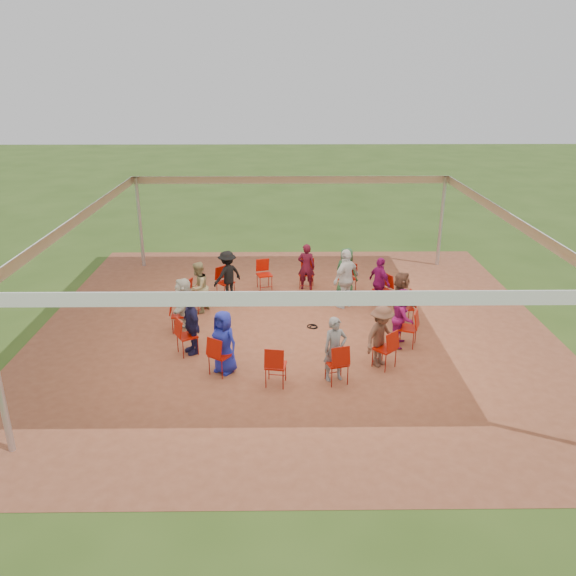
{
  "coord_description": "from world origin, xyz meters",
  "views": [
    {
      "loc": [
        -0.3,
        -13.14,
        6.12
      ],
      "look_at": [
        -0.15,
        0.3,
        0.97
      ],
      "focal_mm": 35.0,
      "sensor_mm": 36.0,
      "label": 1
    }
  ],
  "objects_px": {
    "chair_8": "(187,336)",
    "person_seated_0": "(401,298)",
    "chair_9": "(221,355)",
    "chair_13": "(407,328)",
    "chair_7": "(180,315)",
    "chair_1": "(382,290)",
    "person_seated_7": "(191,325)",
    "person_seated_3": "(306,267)",
    "laptop": "(395,300)",
    "standing_person": "(346,279)",
    "person_seated_9": "(335,349)",
    "chair_10": "(276,365)",
    "chair_11": "(337,363)",
    "chair_3": "(307,274)",
    "chair_12": "(385,349)",
    "person_seated_2": "(346,272)",
    "person_seated_6": "(184,305)",
    "person_seated_1": "(380,282)",
    "person_seated_10": "(381,336)",
    "chair_4": "(264,275)",
    "chair_0": "(405,308)",
    "person_seated_11": "(403,317)",
    "chair_6": "(195,296)",
    "person_seated_8": "(224,342)",
    "chair_5": "(225,282)",
    "person_seated_4": "(228,275)",
    "chair_2": "(348,279)",
    "cable_coil": "(313,327)",
    "person_seated_5": "(198,288)"
  },
  "relations": [
    {
      "from": "chair_3",
      "to": "chair_12",
      "type": "bearing_deg",
      "value": 115.71
    },
    {
      "from": "person_seated_2",
      "to": "person_seated_6",
      "type": "relative_size",
      "value": 1.0
    },
    {
      "from": "chair_12",
      "to": "chair_0",
      "type": "bearing_deg",
      "value": 25.71
    },
    {
      "from": "chair_12",
      "to": "person_seated_0",
      "type": "height_order",
      "value": "person_seated_0"
    },
    {
      "from": "chair_9",
      "to": "laptop",
      "type": "bearing_deg",
      "value": 65.69
    },
    {
      "from": "chair_8",
      "to": "standing_person",
      "type": "relative_size",
      "value": 0.54
    },
    {
      "from": "chair_0",
      "to": "chair_8",
      "type": "height_order",
      "value": "same"
    },
    {
      "from": "chair_6",
      "to": "person_seated_7",
      "type": "relative_size",
      "value": 0.63
    },
    {
      "from": "chair_6",
      "to": "person_seated_8",
      "type": "distance_m",
      "value": 3.53
    },
    {
      "from": "chair_7",
      "to": "person_seated_8",
      "type": "relative_size",
      "value": 0.63
    },
    {
      "from": "chair_0",
      "to": "chair_1",
      "type": "relative_size",
      "value": 1.0
    },
    {
      "from": "chair_3",
      "to": "person_seated_0",
      "type": "bearing_deg",
      "value": 139.9
    },
    {
      "from": "person_seated_9",
      "to": "standing_person",
      "type": "bearing_deg",
      "value": 63.72
    },
    {
      "from": "person_seated_0",
      "to": "person_seated_3",
      "type": "distance_m",
      "value": 3.44
    },
    {
      "from": "person_seated_0",
      "to": "person_seated_2",
      "type": "distance_m",
      "value": 2.39
    },
    {
      "from": "chair_0",
      "to": "chair_3",
      "type": "relative_size",
      "value": 1.0
    },
    {
      "from": "chair_5",
      "to": "person_seated_6",
      "type": "height_order",
      "value": "person_seated_6"
    },
    {
      "from": "laptop",
      "to": "chair_9",
      "type": "bearing_deg",
      "value": 117.12
    },
    {
      "from": "chair_13",
      "to": "person_seated_1",
      "type": "relative_size",
      "value": 0.63
    },
    {
      "from": "person_seated_9",
      "to": "chair_3",
      "type": "bearing_deg",
      "value": 76.86
    },
    {
      "from": "person_seated_7",
      "to": "person_seated_9",
      "type": "bearing_deg",
      "value": 38.57
    },
    {
      "from": "chair_9",
      "to": "chair_13",
      "type": "bearing_deg",
      "value": 51.43
    },
    {
      "from": "chair_8",
      "to": "person_seated_0",
      "type": "height_order",
      "value": "person_seated_0"
    },
    {
      "from": "chair_0",
      "to": "person_seated_0",
      "type": "relative_size",
      "value": 0.63
    },
    {
      "from": "chair_0",
      "to": "person_seated_1",
      "type": "distance_m",
      "value": 1.29
    },
    {
      "from": "person_seated_3",
      "to": "chair_0",
      "type": "bearing_deg",
      "value": 142.96
    },
    {
      "from": "chair_8",
      "to": "chair_5",
      "type": "bearing_deg",
      "value": 141.43
    },
    {
      "from": "chair_9",
      "to": "person_seated_2",
      "type": "relative_size",
      "value": 0.63
    },
    {
      "from": "chair_3",
      "to": "chair_6",
      "type": "relative_size",
      "value": 1.0
    },
    {
      "from": "person_seated_2",
      "to": "person_seated_8",
      "type": "relative_size",
      "value": 1.0
    },
    {
      "from": "chair_10",
      "to": "person_seated_6",
      "type": "height_order",
      "value": "person_seated_6"
    },
    {
      "from": "person_seated_0",
      "to": "laptop",
      "type": "height_order",
      "value": "person_seated_0"
    },
    {
      "from": "person_seated_1",
      "to": "person_seated_10",
      "type": "distance_m",
      "value": 3.44
    },
    {
      "from": "chair_12",
      "to": "chair_13",
      "type": "relative_size",
      "value": 1.0
    },
    {
      "from": "person_seated_10",
      "to": "chair_1",
      "type": "bearing_deg",
      "value": 37.04
    },
    {
      "from": "person_seated_4",
      "to": "chair_9",
      "type": "bearing_deg",
      "value": 50.46
    },
    {
      "from": "person_seated_9",
      "to": "cable_coil",
      "type": "distance_m",
      "value": 2.74
    },
    {
      "from": "chair_11",
      "to": "person_seated_1",
      "type": "height_order",
      "value": "person_seated_1"
    },
    {
      "from": "chair_8",
      "to": "chair_12",
      "type": "height_order",
      "value": "same"
    },
    {
      "from": "chair_0",
      "to": "person_seated_7",
      "type": "xyz_separation_m",
      "value": [
        -5.27,
        -1.57,
        0.27
      ]
    },
    {
      "from": "chair_9",
      "to": "person_seated_5",
      "type": "relative_size",
      "value": 0.63
    },
    {
      "from": "chair_0",
      "to": "person_seated_11",
      "type": "relative_size",
      "value": 0.63
    },
    {
      "from": "chair_10",
      "to": "chair_11",
      "type": "height_order",
      "value": "same"
    },
    {
      "from": "chair_7",
      "to": "person_seated_0",
      "type": "distance_m",
      "value": 5.65
    },
    {
      "from": "chair_3",
      "to": "chair_4",
      "type": "xyz_separation_m",
      "value": [
        -1.28,
        -0.09,
        0.0
      ]
    },
    {
      "from": "chair_5",
      "to": "person_seated_2",
      "type": "bearing_deg",
      "value": 139.9
    },
    {
      "from": "chair_7",
      "to": "chair_1",
      "type": "bearing_deg",
      "value": 102.86
    },
    {
      "from": "chair_1",
      "to": "person_seated_9",
      "type": "xyz_separation_m",
      "value": [
        -1.7,
        -4.07,
        0.27
      ]
    },
    {
      "from": "chair_2",
      "to": "person_seated_10",
      "type": "height_order",
      "value": "person_seated_10"
    },
    {
      "from": "person_seated_7",
      "to": "chair_7",
      "type": "bearing_deg",
      "value": 172.47
    }
  ]
}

